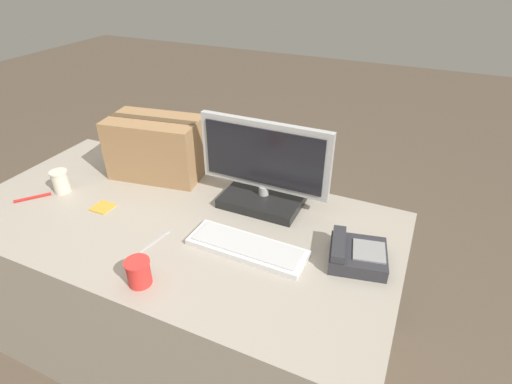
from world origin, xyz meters
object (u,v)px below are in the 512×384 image
monitor (264,173)px  paper_cup_right (139,272)px  paper_cup_left (61,181)px  sticky_note_pad (103,207)px  cardboard_box (157,147)px  keyboard (247,247)px  desk_phone (356,254)px  spoon (159,238)px  pen_marker (33,198)px

monitor → paper_cup_right: monitor is taller
paper_cup_left → sticky_note_pad: 0.26m
cardboard_box → sticky_note_pad: 0.38m
paper_cup_right → keyboard: bearing=50.1°
keyboard → paper_cup_right: 0.39m
desk_phone → paper_cup_right: bearing=-158.9°
paper_cup_left → paper_cup_right: bearing=-25.0°
spoon → sticky_note_pad: (-0.34, 0.07, 0.00)m
spoon → desk_phone: bearing=-66.2°
pen_marker → desk_phone: bearing=136.5°
monitor → keyboard: monitor is taller
monitor → keyboard: bearing=-77.2°
spoon → sticky_note_pad: 0.35m
desk_phone → spoon: desk_phone is taller
monitor → paper_cup_left: monitor is taller
paper_cup_right → cardboard_box: cardboard_box is taller
monitor → spoon: (-0.26, -0.40, -0.14)m
desk_phone → pen_marker: 1.39m
paper_cup_left → spoon: bearing=-9.7°
monitor → desk_phone: monitor is taller
paper_cup_right → spoon: bearing=111.2°
monitor → sticky_note_pad: monitor is taller
cardboard_box → keyboard: bearing=-28.4°
desk_phone → spoon: (-0.71, -0.18, -0.03)m
desk_phone → sticky_note_pad: size_ratio=2.84×
keyboard → spoon: size_ratio=2.88×
desk_phone → cardboard_box: cardboard_box is taller
pen_marker → sticky_note_pad: size_ratio=1.53×
monitor → desk_phone: size_ratio=2.44×
desk_phone → cardboard_box: (-1.01, 0.24, 0.11)m
paper_cup_right → spoon: (-0.08, 0.22, -0.05)m
keyboard → desk_phone: (0.37, 0.11, 0.02)m
paper_cup_left → pen_marker: size_ratio=0.84×
monitor → cardboard_box: monitor is taller
keyboard → spoon: bearing=-165.4°
paper_cup_left → pen_marker: bearing=-126.0°
keyboard → sticky_note_pad: bearing=-178.2°
keyboard → cardboard_box: bearing=152.8°
spoon → pen_marker: (-0.68, 0.00, 0.00)m
cardboard_box → pen_marker: (-0.37, -0.42, -0.13)m
spoon → paper_cup_right: bearing=-149.6°
paper_cup_right → desk_phone: bearing=32.9°
cardboard_box → sticky_note_pad: size_ratio=5.64×
pen_marker → sticky_note_pad: bearing=141.2°
monitor → sticky_note_pad: 0.70m
paper_cup_left → paper_cup_right: 0.76m
paper_cup_left → monitor: bearing=19.0°
keyboard → paper_cup_left: 0.93m
desk_phone → sticky_note_pad: bearing=174.3°
keyboard → desk_phone: bearing=17.0°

